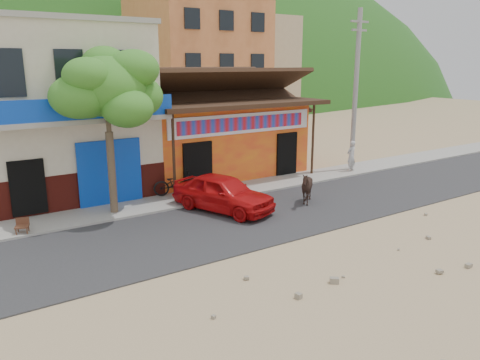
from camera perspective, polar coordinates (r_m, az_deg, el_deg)
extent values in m
plane|color=#9E825B|center=(15.59, 8.73, -6.83)|extent=(120.00, 120.00, 0.00)
cube|color=#28282B|center=(17.39, 3.17, -4.38)|extent=(60.00, 5.00, 0.04)
cube|color=gray|center=(20.16, -2.80, -1.65)|extent=(60.00, 2.00, 0.12)
cube|color=orange|center=(24.16, -3.68, 5.19)|extent=(8.00, 6.00, 3.60)
cube|color=beige|center=(21.23, -21.70, 7.63)|extent=(7.00, 6.00, 7.00)
cube|color=#CC723F|center=(39.51, -5.26, 14.72)|extent=(9.00, 9.00, 12.00)
cube|color=tan|center=(49.34, 0.77, 13.48)|extent=(8.00, 8.00, 10.00)
cylinder|color=gray|center=(24.68, 13.90, 10.43)|extent=(0.24, 0.24, 8.00)
imported|color=olive|center=(17.86, -2.19, -1.87)|extent=(1.48, 0.93, 1.16)
imported|color=black|center=(18.76, 8.14, -0.92)|extent=(1.23, 1.09, 1.34)
imported|color=red|center=(17.74, -2.09, -1.56)|extent=(2.97, 4.43, 1.40)
imported|color=black|center=(19.74, -7.77, -0.42)|extent=(2.02, 1.29, 1.00)
imported|color=silver|center=(24.60, 13.40, 2.87)|extent=(0.61, 0.43, 1.56)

